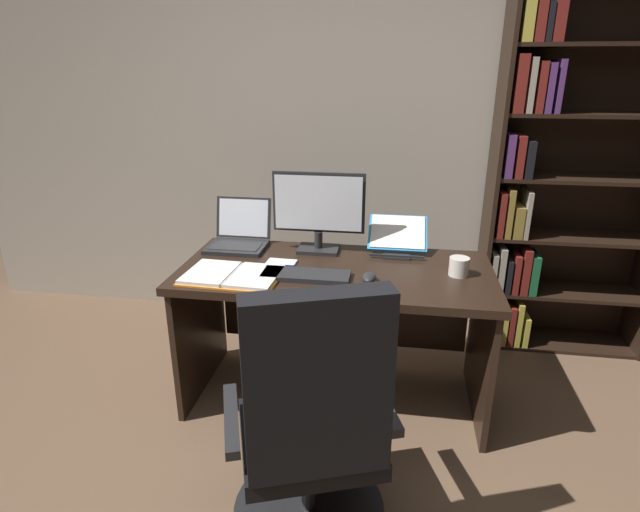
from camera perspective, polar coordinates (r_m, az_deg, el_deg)
The scene contains 13 objects.
wall_back at distance 3.42m, azimuth 5.05°, elevation 13.73°, with size 5.66×0.12×2.60m, color #A89E8E.
desk at distance 2.69m, azimuth 1.93°, elevation -4.92°, with size 1.56×0.74×0.75m.
bookshelf at distance 3.34m, azimuth 24.98°, elevation 7.64°, with size 0.99×0.34×2.18m.
office_chair at distance 1.92m, azimuth -0.84°, elevation -19.80°, with size 0.70×0.63×1.07m.
monitor at distance 2.71m, azimuth -0.16°, elevation 4.97°, with size 0.49×0.16×0.43m.
laptop at distance 2.87m, azimuth -9.09°, elevation 2.12°, with size 0.32×0.31×0.25m.
keyboard at distance 2.42m, azimuth -1.59°, elevation -2.18°, with size 0.42×0.15×0.02m, color #232326.
computer_mouse at distance 2.39m, azimuth 5.52°, elevation -2.42°, with size 0.06×0.10×0.04m, color #232326.
reading_stand_with_book at distance 2.79m, azimuth 8.70°, elevation 2.26°, with size 0.32×0.29×0.17m.
open_binder at distance 2.46m, azimuth -9.79°, elevation -2.12°, with size 0.47×0.33×0.02m.
notepad at distance 2.55m, azimuth -4.74°, elevation -1.21°, with size 0.15×0.21×0.01m, color white.
pen at distance 2.54m, azimuth -4.31°, elevation -1.05°, with size 0.01×0.01×0.14m, color navy.
coffee_mug at distance 2.53m, azimuth 15.33°, elevation -1.15°, with size 0.10×0.10×0.09m, color silver.
Camera 1 is at (0.23, -1.25, 1.69)m, focal length 28.51 mm.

